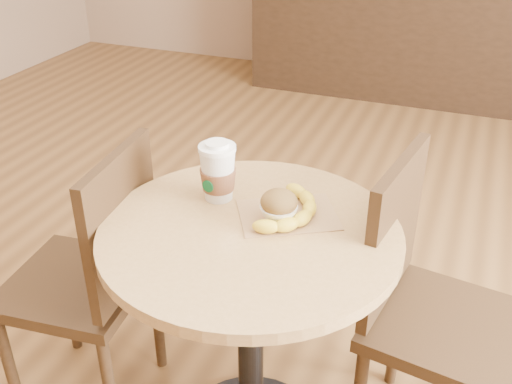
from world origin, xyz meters
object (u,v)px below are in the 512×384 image
Objects in this scene: cafe_table at (250,295)px; banana at (293,210)px; chair_right at (427,305)px; coffee_cup at (218,173)px; muffin at (279,207)px; chair_left at (94,275)px.

cafe_table is 0.25m from banana.
coffee_cup is at bearing 107.76° from chair_right.
banana is at bearing 3.85° from coffee_cup.
coffee_cup is 1.72× the size of muffin.
chair_left is 0.64m from banana.
cafe_table is 4.68× the size of coffee_cup.
chair_right reaches higher than cafe_table.
chair_left is 0.63m from muffin.
banana is at bearing 116.18° from chair_right.
muffin is (0.19, -0.05, -0.03)m from coffee_cup.
chair_left is 3.40× the size of banana.
chair_right is (0.91, 0.20, 0.01)m from chair_left.
chair_left is 5.47× the size of coffee_cup.
muffin is at bearing -117.80° from banana.
cafe_table is 0.49m from chair_left.
chair_left reaches higher than cafe_table.
cafe_table is 2.91× the size of banana.
cafe_table is 0.26m from muffin.
banana is (0.08, 0.09, 0.22)m from cafe_table.
coffee_cup is 0.62× the size of banana.
coffee_cup is at bearing 163.57° from muffin.
chair_right is 9.56× the size of muffin.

